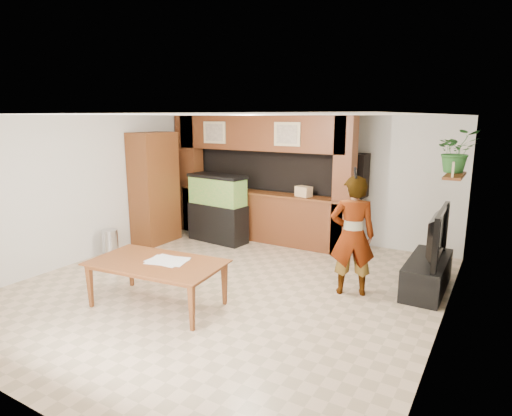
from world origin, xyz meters
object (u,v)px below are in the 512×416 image
Objects in this scene: dining_table at (156,285)px; person at (352,236)px; television at (431,234)px; aquarium at (218,209)px; pantry_cabinet at (154,188)px.

person is at bearing 33.78° from dining_table.
television is at bearing 32.85° from dining_table.
person reaches higher than dining_table.
aquarium is 1.04× the size of television.
person is (4.39, -0.57, -0.25)m from pantry_cabinet.
aquarium is 3.51m from person.
television reaches higher than dining_table.
pantry_cabinet is at bearing -30.91° from person.
dining_table is (2.24, -2.37, -0.82)m from pantry_cabinet.
television is 1.20m from person.
dining_table is at bearing -64.05° from aquarium.
aquarium is at bearing -44.16° from person.
dining_table is at bearing 16.46° from person.
television is at bearing 1.62° from pantry_cabinet.
television is (4.24, -0.52, 0.19)m from aquarium.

